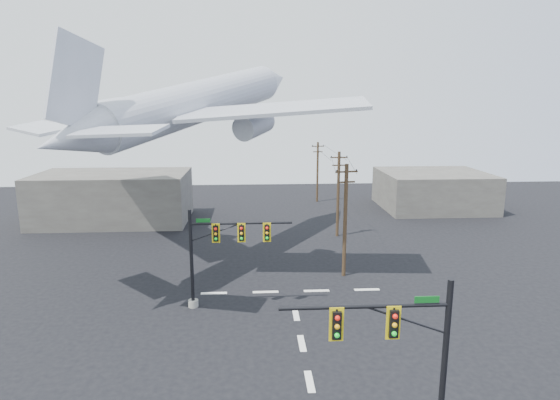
{
  "coord_description": "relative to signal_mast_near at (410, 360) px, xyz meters",
  "views": [
    {
      "loc": [
        -2.87,
        -22.12,
        14.61
      ],
      "look_at": [
        -1.28,
        5.0,
        8.82
      ],
      "focal_mm": 30.0,
      "sensor_mm": 36.0,
      "label": 1
    }
  ],
  "objects": [
    {
      "name": "utility_pole_b",
      "position": [
        2.76,
        31.83,
        0.82
      ],
      "size": [
        1.89,
        0.31,
        9.31
      ],
      "rotation": [
        0.0,
        0.0,
        0.02
      ],
      "color": "#412F1C",
      "rests_on": "ground"
    },
    {
      "name": "building_right",
      "position": [
        18.45,
        44.83,
        -1.55
      ],
      "size": [
        14.0,
        12.0,
        5.0
      ],
      "primitive_type": "cube",
      "color": "#635F57",
      "rests_on": "ground"
    },
    {
      "name": "signal_mast_far",
      "position": [
        -9.04,
        14.43,
        0.06
      ],
      "size": [
        7.5,
        0.79,
        7.22
      ],
      "color": "gray",
      "rests_on": "ground"
    },
    {
      "name": "airliner",
      "position": [
        -11.06,
        25.28,
        10.38
      ],
      "size": [
        27.8,
        30.39,
        8.88
      ],
      "rotation": [
        0.0,
        -0.17,
        1.04
      ],
      "color": "#B5B9C2"
    },
    {
      "name": "lane_markings",
      "position": [
        -3.55,
        10.16,
        -4.04
      ],
      "size": [
        14.0,
        21.2,
        0.01
      ],
      "color": "white",
      "rests_on": "ground"
    },
    {
      "name": "power_lines",
      "position": [
        2.51,
        34.85,
        4.48
      ],
      "size": [
        3.48,
        29.85,
        0.42
      ],
      "color": "black"
    },
    {
      "name": "utility_pole_a",
      "position": [
        1.19,
        19.96,
        0.96
      ],
      "size": [
        1.91,
        0.46,
        9.58
      ],
      "rotation": [
        0.0,
        0.0,
        0.17
      ],
      "color": "#412F1C",
      "rests_on": "ground"
    },
    {
      "name": "ground",
      "position": [
        -3.55,
        4.83,
        -4.05
      ],
      "size": [
        120.0,
        120.0,
        0.0
      ],
      "primitive_type": "plane",
      "color": "black",
      "rests_on": "ground"
    },
    {
      "name": "signal_mast_near",
      "position": [
        0.0,
        0.0,
        0.0
      ],
      "size": [
        7.37,
        0.83,
        7.53
      ],
      "color": "gray",
      "rests_on": "ground"
    },
    {
      "name": "utility_pole_c",
      "position": [
        2.99,
        49.81,
        0.54
      ],
      "size": [
        1.8,
        0.3,
        8.76
      ],
      "rotation": [
        0.0,
        0.0,
        0.06
      ],
      "color": "#412F1C",
      "rests_on": "ground"
    },
    {
      "name": "building_left",
      "position": [
        -23.55,
        39.83,
        -1.05
      ],
      "size": [
        18.0,
        10.0,
        6.0
      ],
      "primitive_type": "cube",
      "color": "#635F57",
      "rests_on": "ground"
    }
  ]
}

